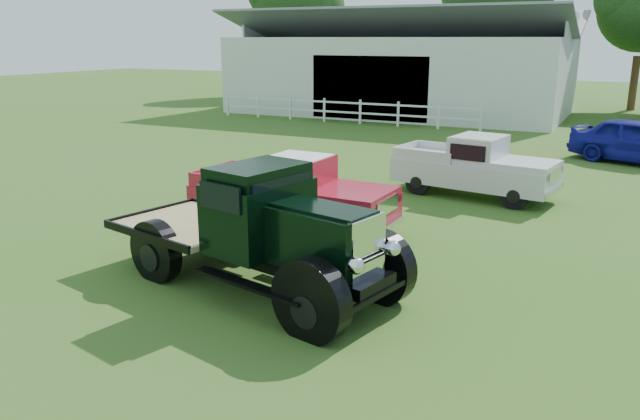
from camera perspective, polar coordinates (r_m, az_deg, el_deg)
The scene contains 9 objects.
ground at distance 11.09m, azimuth -3.74°, elevation -6.60°, with size 120.00×120.00×0.00m, color #336016.
shed_left at distance 36.95m, azimuth 7.51°, elevation 13.22°, with size 18.80×10.20×5.60m, color silver, non-canonical shape.
fence_rail at distance 31.93m, azimuth 2.03°, elevation 9.05°, with size 14.20×0.16×1.20m, color white, non-canonical shape.
tree_a at distance 47.88m, azimuth -2.48°, elevation 16.74°, with size 6.30×6.30×10.50m, color black, non-canonical shape.
tree_b at distance 43.85m, azimuth 15.17°, elevation 17.02°, with size 6.90×6.90×11.50m, color black, non-canonical shape.
vintage_flatbed at distance 10.55m, azimuth -5.96°, elevation -1.57°, with size 5.46×2.16×2.16m, color black, non-canonical shape.
red_pickup at distance 13.69m, azimuth -2.56°, elevation 1.47°, with size 4.68×1.80×1.71m, color #B81E32, non-canonical shape.
white_pickup at distance 17.36m, azimuth 13.91°, elevation 3.88°, with size 4.42×1.71×1.62m, color silver, non-canonical shape.
misc_car_blue at distance 23.91m, azimuth 27.24°, elevation 5.61°, with size 1.82×4.53×1.54m, color navy.
Camera 1 is at (5.25, -8.84, 4.15)m, focal length 35.00 mm.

